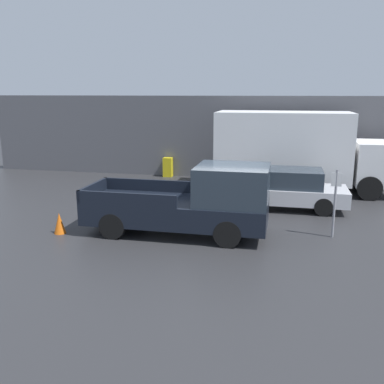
% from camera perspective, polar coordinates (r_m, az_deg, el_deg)
% --- Properties ---
extents(ground_plane, '(60.00, 60.00, 0.00)m').
position_cam_1_polar(ground_plane, '(13.21, 4.33, -5.69)').
color(ground_plane, '#2D2D30').
extents(building_wall, '(28.00, 0.15, 4.10)m').
position_cam_1_polar(building_wall, '(21.48, 7.81, 7.13)').
color(building_wall, '#56565B').
rests_on(building_wall, ground).
extents(pickup_truck, '(5.54, 2.10, 2.17)m').
position_cam_1_polar(pickup_truck, '(12.96, 0.21, -1.37)').
color(pickup_truck, black).
rests_on(pickup_truck, ground).
extents(car, '(4.75, 1.83, 1.49)m').
position_cam_1_polar(car, '(16.35, 12.04, 0.48)').
color(car, silver).
rests_on(car, ground).
extents(delivery_truck, '(7.49, 2.57, 3.44)m').
position_cam_1_polar(delivery_truck, '(19.21, 13.59, 5.56)').
color(delivery_truck, white).
rests_on(delivery_truck, ground).
extents(parking_sign, '(0.30, 0.07, 2.07)m').
position_cam_1_polar(parking_sign, '(13.32, 18.53, -0.93)').
color(parking_sign, gray).
rests_on(parking_sign, ground).
extents(newspaper_box, '(0.45, 0.40, 0.99)m').
position_cam_1_polar(newspaper_box, '(22.10, -3.23, 3.33)').
color(newspaper_box, gold).
rests_on(newspaper_box, ground).
extents(traffic_cone, '(0.36, 0.36, 0.65)m').
position_cam_1_polar(traffic_cone, '(13.82, -17.25, -3.99)').
color(traffic_cone, orange).
rests_on(traffic_cone, ground).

